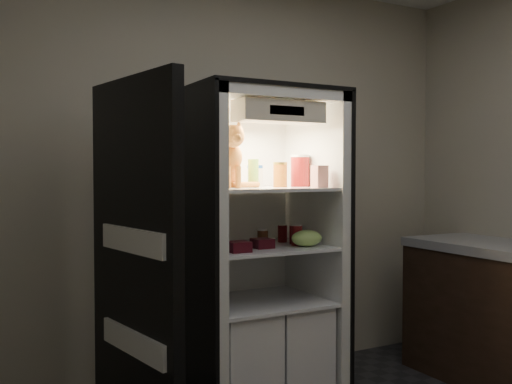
% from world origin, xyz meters
% --- Properties ---
extents(room_shell, '(3.60, 3.60, 3.60)m').
position_xyz_m(room_shell, '(0.00, 0.00, 1.62)').
color(room_shell, white).
rests_on(room_shell, floor).
extents(refrigerator, '(0.90, 0.72, 1.88)m').
position_xyz_m(refrigerator, '(0.00, 1.38, 0.79)').
color(refrigerator, white).
rests_on(refrigerator, floor).
extents(fridge_door, '(0.21, 0.87, 1.85)m').
position_xyz_m(fridge_door, '(-0.84, 1.10, 0.91)').
color(fridge_door, black).
rests_on(fridge_door, floor).
extents(tabby_cat, '(0.32, 0.37, 0.39)m').
position_xyz_m(tabby_cat, '(-0.22, 1.34, 1.44)').
color(tabby_cat, '#CD631A').
rests_on(tabby_cat, refrigerator).
extents(parmesan_shaker, '(0.07, 0.07, 0.17)m').
position_xyz_m(parmesan_shaker, '(-0.03, 1.36, 1.37)').
color(parmesan_shaker, '#268B2D').
rests_on(parmesan_shaker, refrigerator).
extents(mayo_tub, '(0.10, 0.10, 0.13)m').
position_xyz_m(mayo_tub, '(0.02, 1.44, 1.36)').
color(mayo_tub, white).
rests_on(mayo_tub, refrigerator).
extents(salsa_jar, '(0.09, 0.09, 0.15)m').
position_xyz_m(salsa_jar, '(0.14, 1.33, 1.37)').
color(salsa_jar, maroon).
rests_on(salsa_jar, refrigerator).
extents(pepper_jar, '(0.12, 0.12, 0.20)m').
position_xyz_m(pepper_jar, '(0.30, 1.36, 1.39)').
color(pepper_jar, '#A3151A').
rests_on(pepper_jar, refrigerator).
extents(cream_carton, '(0.08, 0.08, 0.13)m').
position_xyz_m(cream_carton, '(0.28, 1.12, 1.36)').
color(cream_carton, white).
rests_on(cream_carton, refrigerator).
extents(soda_can_a, '(0.06, 0.06, 0.11)m').
position_xyz_m(soda_can_a, '(0.20, 1.41, 1.00)').
color(soda_can_a, black).
rests_on(soda_can_a, refrigerator).
extents(soda_can_b, '(0.06, 0.06, 0.12)m').
position_xyz_m(soda_can_b, '(0.22, 1.29, 1.00)').
color(soda_can_b, black).
rests_on(soda_can_b, refrigerator).
extents(soda_can_c, '(0.07, 0.07, 0.12)m').
position_xyz_m(soda_can_c, '(0.19, 1.23, 1.00)').
color(soda_can_c, black).
rests_on(soda_can_c, refrigerator).
extents(condiment_jar, '(0.07, 0.07, 0.09)m').
position_xyz_m(condiment_jar, '(0.05, 1.39, 0.99)').
color(condiment_jar, '#562E18').
rests_on(condiment_jar, refrigerator).
extents(grape_bag, '(0.20, 0.14, 0.10)m').
position_xyz_m(grape_bag, '(0.22, 1.16, 0.99)').
color(grape_bag, '#87BC58').
rests_on(grape_bag, refrigerator).
extents(berry_box_left, '(0.12, 0.12, 0.06)m').
position_xyz_m(berry_box_left, '(-0.24, 1.14, 0.97)').
color(berry_box_left, '#440B16').
rests_on(berry_box_left, refrigerator).
extents(berry_box_right, '(0.11, 0.11, 0.06)m').
position_xyz_m(berry_box_right, '(-0.04, 1.22, 0.97)').
color(berry_box_right, '#440B16').
rests_on(berry_box_right, refrigerator).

